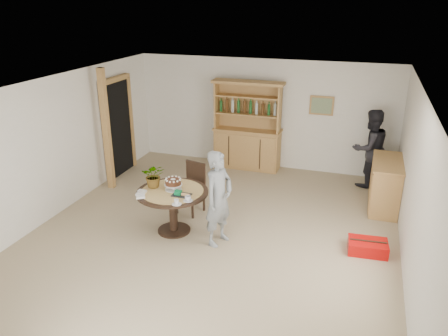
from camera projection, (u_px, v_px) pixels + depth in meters
ground at (213, 234)px, 7.41m from camera, size 7.00×7.00×0.00m
room_shell at (212, 136)px, 6.78m from camera, size 6.04×7.04×2.52m
doorway at (118, 126)px, 9.63m from camera, size 0.13×1.10×2.18m
pine_post at (106, 130)px, 8.80m from camera, size 0.12×0.12×2.50m
hutch at (247, 139)px, 10.11m from camera, size 1.62×0.54×2.04m
sideboard at (386, 184)px, 8.20m from camera, size 0.54×1.26×0.94m
dining_table at (173, 199)px, 7.30m from camera, size 1.20×1.20×0.76m
dining_chair at (193, 184)px, 8.05m from camera, size 0.51×0.51×0.95m
birthday_cake at (173, 183)px, 7.24m from camera, size 0.30×0.30×0.20m
flower_vase at (154, 175)px, 7.31m from camera, size 0.47×0.44×0.42m
gift_tray at (181, 194)px, 7.06m from camera, size 0.30×0.20×0.08m
coffee_cup_a at (188, 199)px, 6.87m from camera, size 0.15×0.15×0.09m
coffee_cup_b at (177, 202)px, 6.75m from camera, size 0.15×0.15×0.08m
napkins at (141, 194)px, 7.08m from camera, size 0.24×0.33×0.03m
teen_boy at (219, 199)px, 6.90m from camera, size 0.54×0.66×1.57m
adult_person at (370, 148)px, 9.06m from camera, size 1.02×0.99×1.66m
red_suitcase at (368, 247)px, 6.85m from camera, size 0.63×0.45×0.21m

